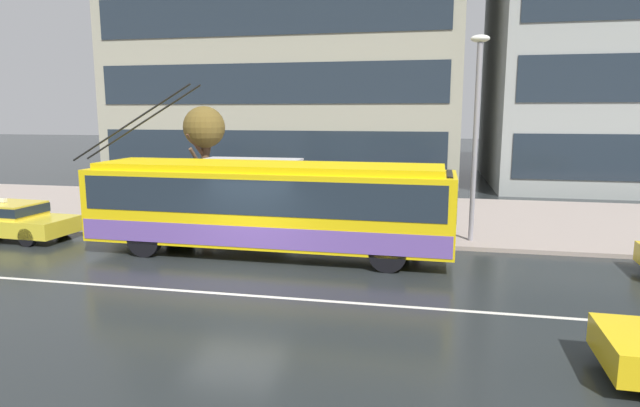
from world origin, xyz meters
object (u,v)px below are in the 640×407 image
trolleybus (268,204)px  pedestrian_at_shelter (421,189)px  pedestrian_waiting_by_pole (187,200)px  taxi_queued_behind_bus (7,218)px  bus_shelter (253,175)px  street_lamp (476,122)px  pedestrian_walking_past (226,181)px  pedestrian_approaching_curb (417,197)px  street_tree_bare (204,131)px

trolleybus → pedestrian_at_shelter: trolleybus is taller
pedestrian_at_shelter → pedestrian_waiting_by_pole: bearing=-175.3°
taxi_queued_behind_bus → bus_shelter: (7.91, 3.34, 1.32)m
pedestrian_waiting_by_pole → street_lamp: (10.25, -0.22, 2.93)m
pedestrian_at_shelter → pedestrian_walking_past: pedestrian_at_shelter is taller
pedestrian_approaching_curb → street_lamp: 3.08m
pedestrian_approaching_curb → pedestrian_walking_past: bearing=163.4°
bus_shelter → pedestrian_walking_past: size_ratio=1.85×
trolleybus → pedestrian_approaching_curb: bearing=23.5°
bus_shelter → pedestrian_walking_past: 1.50m
trolleybus → street_tree_bare: bearing=130.5°
pedestrian_approaching_curb → street_tree_bare: size_ratio=0.43×
taxi_queued_behind_bus → street_tree_bare: 7.75m
bus_shelter → street_lamp: size_ratio=0.55×
taxi_queued_behind_bus → street_tree_bare: street_tree_bare is taller
pedestrian_approaching_curb → pedestrian_walking_past: pedestrian_walking_past is taller
pedestrian_at_shelter → taxi_queued_behind_bus: bearing=-167.0°
pedestrian_walking_past → street_lamp: 9.71m
trolleybus → street_lamp: street_lamp is taller
pedestrian_walking_past → pedestrian_approaching_curb: bearing=-16.6°
pedestrian_approaching_curb → bus_shelter: bearing=165.3°
taxi_queued_behind_bus → pedestrian_at_shelter: 14.55m
bus_shelter → pedestrian_approaching_curb: size_ratio=1.90×
trolleybus → bus_shelter: 3.96m
pedestrian_at_shelter → street_lamp: street_lamp is taller
trolleybus → street_lamp: bearing=22.1°
bus_shelter → street_lamp: bearing=-7.3°
trolleybus → pedestrian_at_shelter: bearing=37.2°
pedestrian_at_shelter → pedestrian_waiting_by_pole: pedestrian_at_shelter is taller
pedestrian_walking_past → street_tree_bare: bearing=147.7°
bus_shelter → street_lamp: (7.94, -1.01, 2.03)m
pedestrian_approaching_curb → street_lamp: size_ratio=0.29×
trolleybus → bus_shelter: size_ratio=3.30×
pedestrian_walking_past → pedestrian_waiting_by_pole: bearing=-124.8°
street_lamp → pedestrian_at_shelter: bearing=151.6°
pedestrian_walking_past → taxi_queued_behind_bus: bearing=-149.0°
pedestrian_walking_past → pedestrian_at_shelter: bearing=-5.3°
trolleybus → pedestrian_waiting_by_pole: size_ratio=7.24×
trolleybus → street_tree_bare: size_ratio=2.70×
street_lamp → taxi_queued_behind_bus: bearing=-171.6°
taxi_queued_behind_bus → pedestrian_approaching_curb: size_ratio=2.47×
taxi_queued_behind_bus → street_lamp: bearing=8.4°
pedestrian_at_shelter → pedestrian_walking_past: (-7.57, 0.70, -0.01)m
street_lamp → trolleybus: bearing=-157.9°
pedestrian_waiting_by_pole → trolleybus: bearing=-34.5°
trolleybus → taxi_queued_behind_bus: trolleybus is taller
trolleybus → street_lamp: (6.25, 2.53, 2.50)m
trolleybus → bus_shelter: bearing=115.5°
bus_shelter → pedestrian_waiting_by_pole: (-2.31, -0.79, -0.90)m
taxi_queued_behind_bus → pedestrian_walking_past: (6.58, 3.96, 0.99)m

